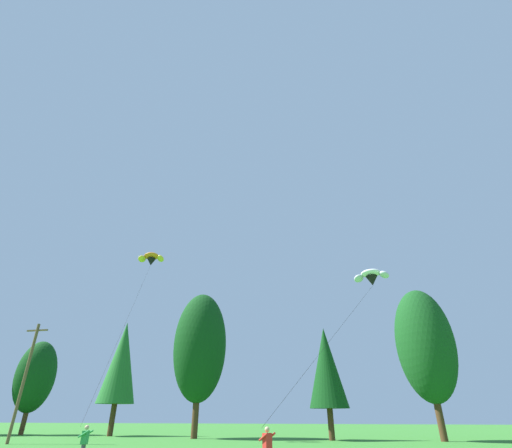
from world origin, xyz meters
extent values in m
cylinder|color=#472D19|center=(-31.27, 46.99, 1.37)|extent=(0.57, 0.57, 2.73)
ellipsoid|color=#0F3D14|center=(-31.27, 46.99, 6.63)|extent=(4.74, 4.74, 8.56)
cylinder|color=#472D19|center=(-19.49, 46.98, 1.68)|extent=(0.63, 0.63, 3.35)
cone|color=#236628|center=(-19.49, 46.98, 8.13)|extent=(4.44, 4.44, 9.54)
cylinder|color=#472D19|center=(-8.24, 43.98, 1.89)|extent=(0.67, 0.67, 3.78)
ellipsoid|color=#0F3D14|center=(-8.24, 43.98, 9.16)|extent=(5.87, 5.87, 11.84)
cylinder|color=#472D19|center=(5.72, 43.74, 1.37)|extent=(0.57, 0.57, 2.74)
cone|color=#0F3D14|center=(5.72, 43.74, 6.63)|extent=(3.91, 3.91, 7.79)
cylinder|color=#472D19|center=(15.80, 44.06, 1.77)|extent=(0.65, 0.65, 3.55)
ellipsoid|color=#144719|center=(15.80, 44.06, 8.60)|extent=(5.62, 5.62, 11.11)
cylinder|color=brown|center=(-20.71, 33.31, 4.93)|extent=(0.26, 0.26, 9.86)
cube|color=brown|center=(-20.71, 33.31, 9.26)|extent=(2.20, 0.14, 0.14)
cube|color=#2D8E47|center=(-6.15, 21.91, 1.14)|extent=(0.30, 0.41, 0.60)
sphere|color=tan|center=(-6.15, 21.91, 1.58)|extent=(0.22, 0.22, 0.22)
cylinder|color=#2D8E47|center=(-6.11, 21.67, 1.30)|extent=(0.53, 0.16, 0.35)
cylinder|color=#2D8E47|center=(-6.18, 22.15, 1.30)|extent=(0.53, 0.16, 0.35)
cube|color=red|center=(3.40, 20.85, 1.14)|extent=(0.41, 0.45, 0.60)
sphere|color=tan|center=(3.40, 20.85, 1.58)|extent=(0.22, 0.22, 0.22)
cylinder|color=red|center=(3.26, 20.65, 1.30)|extent=(0.48, 0.36, 0.35)
cylinder|color=red|center=(3.53, 21.05, 1.30)|extent=(0.48, 0.36, 0.35)
ellipsoid|color=orange|center=(-12.92, 38.65, 18.36)|extent=(1.87, 1.47, 0.93)
ellipsoid|color=yellow|center=(-11.86, 38.81, 18.05)|extent=(1.16, 1.16, 1.06)
ellipsoid|color=yellow|center=(-13.98, 38.49, 18.05)|extent=(0.96, 1.16, 1.06)
cone|color=black|center=(-12.94, 38.76, 17.70)|extent=(1.10, 1.10, 0.83)
cylinder|color=black|center=(-9.71, 30.31, 9.45)|extent=(6.46, 16.92, 15.67)
ellipsoid|color=white|center=(9.84, 29.75, 11.54)|extent=(1.71, 1.40, 0.64)
ellipsoid|color=silver|center=(10.73, 29.49, 11.28)|extent=(0.95, 1.01, 0.79)
ellipsoid|color=silver|center=(8.95, 30.01, 11.28)|extent=(1.04, 1.05, 0.79)
cone|color=black|center=(9.87, 29.84, 10.97)|extent=(1.03, 1.03, 0.71)
cylinder|color=black|center=(6.49, 25.44, 6.12)|extent=(6.78, 8.81, 9.00)
camera|label=1|loc=(6.58, 2.48, 2.13)|focal=25.91mm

